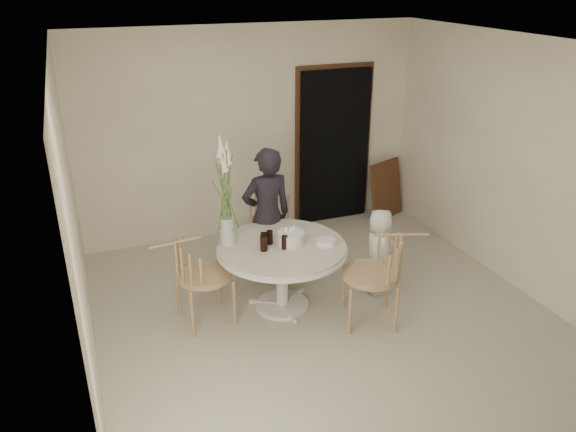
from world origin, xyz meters
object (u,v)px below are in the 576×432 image
object	(u,v)px
chair_left	(191,269)
birthday_cake	(291,238)
chair_right	(385,265)
girl	(267,216)
chair_far	(270,211)
boy	(379,251)
table	(282,255)
flower_vase	(226,193)

from	to	relation	value
chair_left	birthday_cake	bearing A→B (deg)	-100.28
chair_left	chair_right	bearing A→B (deg)	-116.89
girl	birthday_cake	xyz separation A→B (m)	(0.03, -0.64, 0.01)
chair_far	chair_left	world-z (taller)	chair_left
chair_left	boy	bearing A→B (deg)	-100.36
chair_far	chair_right	distance (m)	1.87
chair_right	girl	size ratio (longest dim) A/B	0.63
table	birthday_cake	xyz separation A→B (m)	(0.09, -0.01, 0.18)
table	girl	size ratio (longest dim) A/B	0.85
chair_right	boy	distance (m)	0.60
chair_left	birthday_cake	world-z (taller)	chair_left
chair_far	girl	bearing A→B (deg)	-91.11
table	chair_left	bearing A→B (deg)	177.00
girl	table	bearing A→B (deg)	82.11
chair_far	birthday_cake	bearing A→B (deg)	-78.07
chair_far	flower_vase	bearing A→B (deg)	-108.35
chair_right	table	bearing A→B (deg)	-106.23
chair_left	boy	size ratio (longest dim) A/B	0.99
chair_left	flower_vase	size ratio (longest dim) A/B	0.82
chair_right	birthday_cake	size ratio (longest dim) A/B	3.54
table	boy	xyz separation A→B (m)	(1.09, -0.07, -0.13)
boy	table	bearing A→B (deg)	95.69
birthday_cake	boy	bearing A→B (deg)	-3.37
boy	chair_left	bearing A→B (deg)	95.94
chair_far	girl	distance (m)	0.62
flower_vase	chair_left	bearing A→B (deg)	-157.69
chair_far	boy	xyz separation A→B (m)	(0.81, -1.25, -0.10)
table	chair_far	bearing A→B (deg)	76.52
chair_right	chair_left	bearing A→B (deg)	-91.18
chair_left	girl	bearing A→B (deg)	-66.54
boy	flower_vase	distance (m)	1.81
chair_left	girl	world-z (taller)	girl
chair_left	chair_far	bearing A→B (deg)	-54.19
chair_right	flower_vase	xyz separation A→B (m)	(-1.36, 0.82, 0.64)
table	boy	world-z (taller)	boy
chair_left	birthday_cake	distance (m)	1.04
table	girl	xyz separation A→B (m)	(0.06, 0.64, 0.17)
chair_far	flower_vase	size ratio (longest dim) A/B	0.78
table	chair_far	size ratio (longest dim) A/B	1.46
boy	flower_vase	size ratio (longest dim) A/B	0.83
girl	chair_left	bearing A→B (deg)	28.09
chair_far	chair_right	size ratio (longest dim) A/B	0.92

